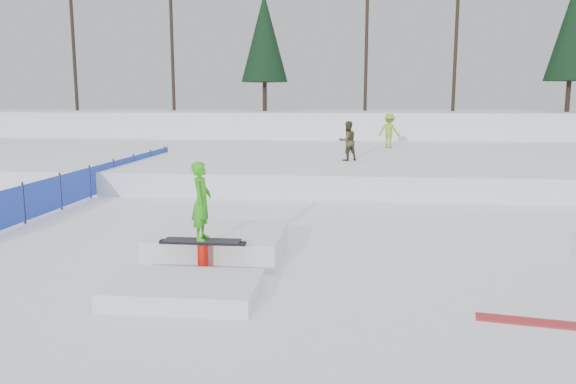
# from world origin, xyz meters

# --- Properties ---
(ground) EXTENTS (120.00, 120.00, 0.00)m
(ground) POSITION_xyz_m (0.00, 0.00, 0.00)
(ground) COLOR white
(snow_berm) EXTENTS (60.00, 14.00, 2.40)m
(snow_berm) POSITION_xyz_m (0.00, 30.00, 1.20)
(snow_berm) COLOR white
(snow_berm) RESTS_ON ground
(snow_midrise) EXTENTS (50.00, 18.00, 0.80)m
(snow_midrise) POSITION_xyz_m (0.00, 16.00, 0.40)
(snow_midrise) COLOR white
(snow_midrise) RESTS_ON ground
(safety_fence) EXTENTS (0.05, 16.00, 1.10)m
(safety_fence) POSITION_xyz_m (-6.50, 6.60, 0.55)
(safety_fence) COLOR #243FBB
(safety_fence) RESTS_ON ground
(treeline) EXTENTS (40.24, 4.22, 10.50)m
(treeline) POSITION_xyz_m (6.18, 28.28, 7.45)
(treeline) COLOR black
(treeline) RESTS_ON snow_berm
(walker_olive) EXTENTS (0.96, 0.90, 1.56)m
(walker_olive) POSITION_xyz_m (1.83, 11.66, 1.58)
(walker_olive) COLOR #423C24
(walker_olive) RESTS_ON snow_midrise
(walker_ygreen) EXTENTS (1.27, 1.06, 1.71)m
(walker_ygreen) POSITION_xyz_m (3.88, 17.79, 1.66)
(walker_ygreen) COLOR #82B124
(walker_ygreen) RESTS_ON snow_midrise
(loose_board_red) EXTENTS (1.43, 0.51, 0.03)m
(loose_board_red) POSITION_xyz_m (4.50, -2.61, 0.01)
(loose_board_red) COLOR #A82026
(loose_board_red) RESTS_ON ground
(jib_rail_feature) EXTENTS (2.60, 4.40, 2.11)m
(jib_rail_feature) POSITION_xyz_m (-0.75, -0.40, 0.30)
(jib_rail_feature) COLOR white
(jib_rail_feature) RESTS_ON ground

